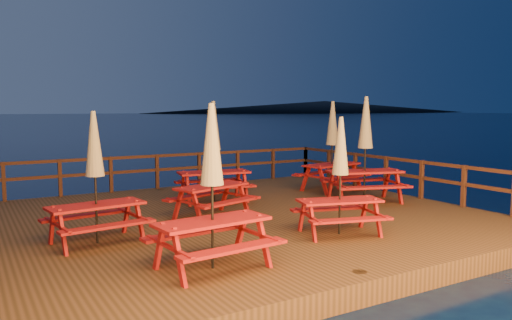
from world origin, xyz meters
name	(u,v)px	position (x,y,z in m)	size (l,w,h in m)	color
ground	(227,233)	(0.00, 0.00, 0.00)	(500.00, 500.00, 0.00)	black
deck	(227,225)	(0.00, 0.00, 0.20)	(12.00, 10.00, 0.40)	#3F2B14
deck_piles	(227,246)	(0.00, 0.00, -0.30)	(11.44, 9.44, 1.40)	#381B11
railing	(196,176)	(0.00, 1.78, 1.16)	(11.80, 9.75, 1.10)	#381B11
headland_right	(325,107)	(185.00, 230.00, 3.50)	(230.40, 86.40, 7.00)	black
picnic_table_0	(332,144)	(4.60, 1.77, 1.84)	(2.20, 1.93, 2.78)	#9C180E
picnic_table_1	(212,161)	(-0.33, 0.11, 1.73)	(2.16, 1.95, 2.57)	#9C180E
picnic_table_2	(212,184)	(-1.92, -3.27, 1.78)	(1.99, 1.69, 2.65)	#9C180E
picnic_table_3	(214,150)	(0.63, 1.98, 1.83)	(2.18, 1.90, 2.76)	#9C180E
picnic_table_4	(95,175)	(-3.18, -0.78, 1.71)	(1.93, 1.67, 2.52)	#9C180E
picnic_table_5	(340,174)	(1.25, -2.61, 1.65)	(1.99, 1.79, 2.40)	#9C180E
picnic_table_6	(365,148)	(4.16, -0.19, 1.90)	(2.44, 2.21, 2.88)	#9C180E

